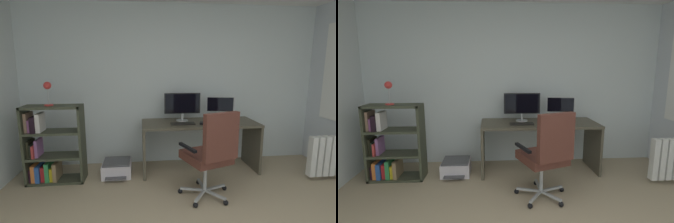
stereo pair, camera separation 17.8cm
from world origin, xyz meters
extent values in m
cube|color=silver|center=(0.00, 2.83, 1.25)|extent=(4.65, 0.10, 2.50)
cube|color=#4F493A|center=(0.34, 2.37, 0.72)|extent=(1.70, 0.66, 0.04)
cube|color=#4F493A|center=(-0.49, 2.37, 0.35)|extent=(0.04, 0.64, 0.70)
cube|color=#4F493A|center=(1.17, 2.37, 0.35)|extent=(0.04, 0.64, 0.70)
cylinder|color=#B2B5B7|center=(0.10, 2.49, 0.75)|extent=(0.18, 0.18, 0.01)
cylinder|color=#B2B5B7|center=(0.10, 2.49, 0.81)|extent=(0.03, 0.03, 0.11)
cube|color=black|center=(0.10, 2.49, 1.01)|extent=(0.54, 0.04, 0.31)
cube|color=black|center=(0.10, 2.47, 1.01)|extent=(0.50, 0.01, 0.28)
cylinder|color=#B2B5B7|center=(0.69, 2.49, 0.75)|extent=(0.18, 0.18, 0.01)
cylinder|color=#B2B5B7|center=(0.69, 2.49, 0.82)|extent=(0.03, 0.03, 0.13)
cube|color=#B7BABC|center=(0.69, 2.49, 0.98)|extent=(0.42, 0.12, 0.23)
cube|color=black|center=(0.68, 2.47, 0.98)|extent=(0.38, 0.09, 0.21)
cube|color=black|center=(0.07, 2.24, 0.75)|extent=(0.34, 0.14, 0.02)
cube|color=black|center=(0.34, 2.22, 0.76)|extent=(0.09, 0.11, 0.03)
cube|color=#B7BABC|center=(0.37, 1.63, 0.07)|extent=(0.29, 0.13, 0.02)
sphere|color=black|center=(0.51, 1.68, 0.03)|extent=(0.06, 0.06, 0.06)
cube|color=#B7BABC|center=(0.22, 1.73, 0.07)|extent=(0.04, 0.30, 0.02)
sphere|color=black|center=(0.22, 1.88, 0.03)|extent=(0.06, 0.06, 0.06)
cube|color=#B7BABC|center=(0.08, 1.62, 0.07)|extent=(0.30, 0.12, 0.02)
sphere|color=black|center=(-0.06, 1.66, 0.03)|extent=(0.06, 0.06, 0.06)
cube|color=#B7BABC|center=(0.14, 1.45, 0.07)|extent=(0.20, 0.27, 0.02)
sphere|color=black|center=(0.06, 1.33, 0.03)|extent=(0.06, 0.06, 0.06)
cube|color=#B7BABC|center=(0.32, 1.46, 0.07)|extent=(0.21, 0.26, 0.02)
sphere|color=black|center=(0.41, 1.34, 0.03)|extent=(0.06, 0.06, 0.06)
cylinder|color=#B7BABC|center=(0.23, 1.58, 0.26)|extent=(0.04, 0.04, 0.38)
cube|color=brown|center=(0.23, 1.58, 0.50)|extent=(0.60, 0.62, 0.10)
cube|color=brown|center=(0.32, 1.32, 0.81)|extent=(0.43, 0.21, 0.52)
cube|color=black|center=(-0.01, 1.49, 0.65)|extent=(0.15, 0.34, 0.03)
cube|color=black|center=(0.47, 1.66, 0.65)|extent=(0.15, 0.34, 0.03)
cube|color=#3C402F|center=(-2.03, 2.20, 0.52)|extent=(0.03, 0.31, 1.05)
cube|color=#3C402F|center=(-1.32, 2.20, 0.52)|extent=(0.03, 0.31, 1.05)
cube|color=#3C402F|center=(-1.68, 2.20, 1.03)|extent=(0.74, 0.31, 0.03)
cube|color=#3C402F|center=(-1.68, 2.20, 0.02)|extent=(0.74, 0.31, 0.03)
cube|color=#3C402F|center=(-1.68, 2.20, 0.35)|extent=(0.68, 0.31, 0.03)
cube|color=#3C402F|center=(-1.68, 2.20, 0.69)|extent=(0.68, 0.31, 0.03)
cube|color=black|center=(-1.99, 2.20, 0.12)|extent=(0.03, 0.23, 0.17)
cube|color=orange|center=(-1.95, 2.19, 0.15)|extent=(0.05, 0.23, 0.23)
cube|color=#2C54A4|center=(-1.90, 2.20, 0.14)|extent=(0.05, 0.27, 0.22)
cube|color=red|center=(-1.83, 2.20, 0.13)|extent=(0.05, 0.22, 0.20)
cube|color=#328D4D|center=(-1.78, 2.20, 0.16)|extent=(0.05, 0.27, 0.26)
cube|color=gold|center=(-1.73, 2.21, 0.12)|extent=(0.04, 0.24, 0.18)
cube|color=#8A704D|center=(-1.68, 2.20, 0.16)|extent=(0.05, 0.28, 0.25)
cube|color=black|center=(-1.99, 2.21, 0.48)|extent=(0.03, 0.23, 0.22)
cube|color=black|center=(-1.96, 2.20, 0.46)|extent=(0.03, 0.23, 0.18)
cube|color=#C53C3B|center=(-1.93, 2.20, 0.45)|extent=(0.03, 0.28, 0.16)
cube|color=#8D5A93|center=(-1.89, 2.21, 0.49)|extent=(0.04, 0.22, 0.23)
cube|color=#8E6C55|center=(-1.99, 2.21, 0.84)|extent=(0.03, 0.23, 0.25)
cube|color=#98548C|center=(-1.95, 2.21, 0.79)|extent=(0.03, 0.23, 0.16)
cube|color=black|center=(-1.90, 2.19, 0.81)|extent=(0.06, 0.27, 0.21)
cube|color=silver|center=(-1.84, 2.19, 0.83)|extent=(0.05, 0.22, 0.24)
cylinder|color=red|center=(-1.71, 2.20, 1.06)|extent=(0.11, 0.11, 0.02)
cylinder|color=silver|center=(-1.71, 2.20, 1.17)|extent=(0.01, 0.01, 0.22)
sphere|color=red|center=(-1.71, 2.20, 1.31)|extent=(0.10, 0.10, 0.10)
cube|color=silver|center=(-0.88, 2.30, 0.09)|extent=(0.41, 0.40, 0.19)
cube|color=#4C4C51|center=(-0.88, 2.30, 0.20)|extent=(0.37, 0.37, 0.02)
cube|color=#4C4C51|center=(-0.88, 2.06, 0.06)|extent=(0.28, 0.10, 0.01)
cube|color=white|center=(1.79, 1.83, 0.34)|extent=(0.07, 0.10, 0.56)
cube|color=white|center=(1.89, 1.83, 0.34)|extent=(0.07, 0.10, 0.56)
cube|color=white|center=(1.98, 1.83, 0.34)|extent=(0.07, 0.10, 0.56)
cube|color=white|center=(2.08, 1.83, 0.34)|extent=(0.07, 0.10, 0.56)
camera|label=1|loc=(-0.54, -1.17, 1.55)|focal=26.75mm
camera|label=2|loc=(-0.36, -1.19, 1.55)|focal=26.75mm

